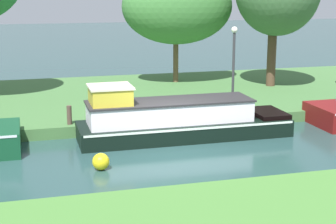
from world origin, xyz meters
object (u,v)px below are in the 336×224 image
object	(u,v)px
willow_tree_centre	(178,6)
lamp_post	(234,57)
mooring_post_far	(69,115)
black_barge	(176,119)
channel_buoy	(101,162)

from	to	relation	value
willow_tree_centre	lamp_post	distance (m)	5.88
lamp_post	mooring_post_far	bearing A→B (deg)	-170.50
willow_tree_centre	black_barge	bearing A→B (deg)	-106.52
black_barge	lamp_post	distance (m)	4.05
black_barge	mooring_post_far	world-z (taller)	black_barge
mooring_post_far	channel_buoy	size ratio (longest dim) A/B	1.35
lamp_post	mooring_post_far	size ratio (longest dim) A/B	4.81
black_barge	lamp_post	size ratio (longest dim) A/B	2.30
black_barge	channel_buoy	size ratio (longest dim) A/B	14.94
lamp_post	mooring_post_far	distance (m)	6.63
lamp_post	black_barge	bearing A→B (deg)	-142.60
black_barge	channel_buoy	world-z (taller)	black_barge
channel_buoy	black_barge	bearing A→B (deg)	41.43
willow_tree_centre	lamp_post	world-z (taller)	willow_tree_centre
channel_buoy	willow_tree_centre	bearing A→B (deg)	63.31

